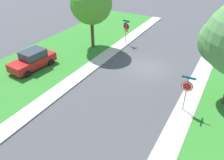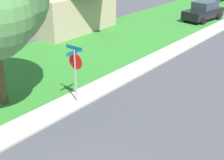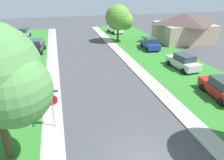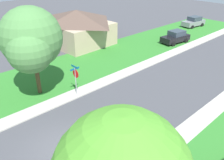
# 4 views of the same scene
# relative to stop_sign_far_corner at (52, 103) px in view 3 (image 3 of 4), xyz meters

# --- Properties ---
(sidewalk_east) EXTENTS (1.40, 56.00, 0.10)m
(sidewalk_east) POSITION_rel_stop_sign_far_corner_xyz_m (9.25, 7.47, -1.84)
(sidewalk_east) COLOR #ADA89E
(sidewalk_east) RESTS_ON ground
(lawn_east) EXTENTS (8.00, 56.00, 0.08)m
(lawn_east) POSITION_rel_stop_sign_far_corner_xyz_m (13.95, 7.47, -1.85)
(lawn_east) COLOR #2D7528
(lawn_east) RESTS_ON ground
(sidewalk_west) EXTENTS (1.40, 56.00, 0.10)m
(sidewalk_west) POSITION_rel_stop_sign_far_corner_xyz_m (-0.15, 7.47, -1.84)
(sidewalk_west) COLOR #ADA89E
(sidewalk_west) RESTS_ON ground
(lawn_west) EXTENTS (8.00, 56.00, 0.08)m
(lawn_west) POSITION_rel_stop_sign_far_corner_xyz_m (-4.85, 7.47, -1.85)
(lawn_west) COLOR #2D7528
(lawn_west) RESTS_ON ground
(stop_sign_far_corner) EXTENTS (0.92, 0.92, 2.77)m
(stop_sign_far_corner) POSITION_rel_stop_sign_far_corner_xyz_m (0.00, 0.00, 0.00)
(stop_sign_far_corner) COLOR #9E9EA3
(stop_sign_far_corner) RESTS_ON ground
(car_blue_behind_trees) EXTENTS (2.38, 4.47, 1.76)m
(car_blue_behind_trees) POSITION_rel_stop_sign_far_corner_xyz_m (14.06, 15.77, -1.01)
(car_blue_behind_trees) COLOR #1E389E
(car_blue_behind_trees) RESTS_ON ground
(car_white_kerbside_mid) EXTENTS (2.41, 4.48, 1.76)m
(car_white_kerbside_mid) POSITION_rel_stop_sign_far_corner_xyz_m (12.15, 28.32, -1.01)
(car_white_kerbside_mid) COLOR white
(car_white_kerbside_mid) RESTS_ON ground
(car_grey_near_corner) EXTENTS (2.46, 4.50, 1.76)m
(car_grey_near_corner) POSITION_rel_stop_sign_far_corner_xyz_m (-5.20, 28.34, -1.01)
(car_grey_near_corner) COLOR gray
(car_grey_near_corner) RESTS_ON ground
(car_black_far_down_street) EXTENTS (2.44, 4.49, 1.76)m
(car_black_far_down_street) POSITION_rel_stop_sign_far_corner_xyz_m (-2.26, 18.42, -1.01)
(car_black_far_down_street) COLOR black
(car_black_far_down_street) RESTS_ON ground
(car_silver_across_road) EXTENTS (2.34, 4.45, 1.76)m
(car_silver_across_road) POSITION_rel_stop_sign_far_corner_xyz_m (14.31, 7.36, -1.01)
(car_silver_across_road) COLOR silver
(car_silver_across_road) RESTS_ON ground
(car_red_driveway_right) EXTENTS (2.32, 4.44, 1.76)m
(car_red_driveway_right) POSITION_rel_stop_sign_far_corner_xyz_m (13.78, 0.61, -1.01)
(car_red_driveway_right) COLOR red
(car_red_driveway_right) RESTS_ON ground
(tree_sidewalk_far) EXTENTS (4.42, 4.11, 6.05)m
(tree_sidewalk_far) POSITION_rel_stop_sign_far_corner_xyz_m (10.89, 21.27, 1.97)
(tree_sidewalk_far) COLOR #4C3823
(tree_sidewalk_far) RESTS_ON ground
(house_right_setback) EXTENTS (9.35, 8.21, 4.60)m
(house_right_setback) POSITION_rel_stop_sign_far_corner_xyz_m (21.53, 19.05, 0.49)
(house_right_setback) COLOR tan
(house_right_setback) RESTS_ON ground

